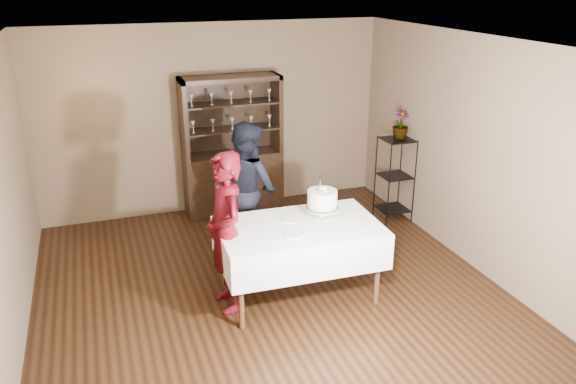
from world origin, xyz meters
The scene contains 14 objects.
floor centered at (0.00, 0.00, 0.00)m, with size 5.00×5.00×0.00m, color black.
ceiling centered at (0.00, 0.00, 2.70)m, with size 5.00×5.00×0.00m, color white.
back_wall centered at (0.00, 2.50, 1.35)m, with size 5.00×0.02×2.70m, color brown.
wall_left centered at (-2.50, 0.00, 1.35)m, with size 0.02×5.00×2.70m, color brown.
wall_right centered at (2.50, 0.00, 1.35)m, with size 0.02×5.00×2.70m, color brown.
china_hutch centered at (0.20, 2.25, 0.66)m, with size 1.40×0.48×2.00m.
plant_etagere centered at (2.28, 1.20, 0.65)m, with size 0.42×0.42×1.20m.
cake_table centered at (0.28, -0.31, 0.65)m, with size 1.72×1.09×0.85m.
woman centered at (-0.50, -0.24, 0.86)m, with size 0.62×0.41×1.71m, color #3B0509.
man centered at (0.05, 0.91, 0.85)m, with size 0.82×0.64×1.69m, color black.
cake centered at (0.58, -0.20, 1.04)m, with size 0.42×0.42×0.49m.
plate_near centered at (0.15, -0.51, 0.86)m, with size 0.19×0.19×0.01m, color silver.
plate_far centered at (0.22, -0.15, 0.86)m, with size 0.20×0.20×0.01m, color silver.
potted_plant centered at (2.32, 1.22, 1.39)m, with size 0.22×0.22×0.40m, color #3E6630.
Camera 1 is at (-1.61, -5.31, 3.32)m, focal length 35.00 mm.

